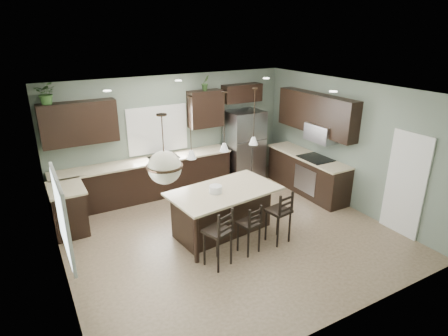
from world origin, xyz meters
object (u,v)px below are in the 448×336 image
kitchen_island (224,212)px  plant_back_left (46,93)px  serving_dish (216,189)px  bar_stool_center (249,228)px  refrigerator (244,146)px  bar_stool_left (218,237)px  bar_stool_right (278,216)px

kitchen_island → plant_back_left: (-2.62, 2.44, 2.16)m
serving_dish → bar_stool_center: (0.25, -0.77, -0.52)m
serving_dish → refrigerator: bearing=47.5°
refrigerator → serving_dish: (-2.03, -2.21, 0.07)m
bar_stool_left → bar_stool_right: bearing=-13.9°
refrigerator → bar_stool_left: size_ratio=1.71×
bar_stool_right → bar_stool_center: bearing=173.9°
refrigerator → kitchen_island: (-1.83, -2.18, -0.46)m
kitchen_island → bar_stool_right: bar_stool_right is taller
refrigerator → bar_stool_center: bearing=-120.7°
kitchen_island → refrigerator: bearing=43.3°
bar_stool_left → bar_stool_center: 0.68m
serving_dish → bar_stool_left: 1.05m
refrigerator → bar_stool_center: 3.49m
plant_back_left → kitchen_island: bearing=-43.0°
bar_stool_left → plant_back_left: plant_back_left is taller
serving_dish → bar_stool_left: bar_stool_left is taller
plant_back_left → bar_stool_center: bearing=-50.4°
serving_dish → plant_back_left: plant_back_left is taller
kitchen_island → bar_stool_center: size_ratio=2.18×
bar_stool_center → plant_back_left: bearing=118.6°
kitchen_island → bar_stool_left: bearing=-132.1°
bar_stool_center → bar_stool_right: 0.68m
bar_stool_right → serving_dish: bearing=132.8°
refrigerator → bar_stool_center: (-1.77, -2.98, -0.45)m
bar_stool_left → kitchen_island: bearing=36.1°
bar_stool_right → plant_back_left: (-3.35, 3.20, 2.10)m
kitchen_island → serving_dish: size_ratio=8.66×
kitchen_island → bar_stool_center: bar_stool_center is taller
bar_stool_left → bar_stool_right: 1.35m
refrigerator → bar_stool_right: (-1.10, -2.95, -0.40)m
refrigerator → serving_dish: bearing=-132.5°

